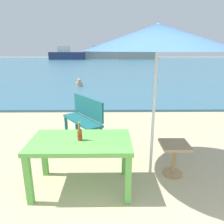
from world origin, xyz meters
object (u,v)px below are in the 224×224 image
(side_table_wood, at_px, (174,154))
(boat_ferry, at_px, (101,54))
(swimmer_person, at_px, (79,83))
(boat_fishing_trawler, at_px, (67,55))
(beer_bottle_amber, at_px, (80,134))
(patio_umbrella, at_px, (158,38))
(picnic_table_green, at_px, (81,147))
(bench_teal_center, at_px, (85,116))
(boat_cargo_ship, at_px, (135,54))

(side_table_wood, relative_size, boat_ferry, 0.07)
(swimmer_person, relative_size, boat_fishing_trawler, 0.06)
(beer_bottle_amber, height_order, patio_umbrella, patio_umbrella)
(picnic_table_green, height_order, patio_umbrella, patio_umbrella)
(side_table_wood, distance_m, boat_fishing_trawler, 41.07)
(patio_umbrella, relative_size, side_table_wood, 4.26)
(swimmer_person, bearing_deg, boat_fishing_trawler, 102.12)
(picnic_table_green, bearing_deg, beer_bottle_amber, -121.30)
(swimmer_person, bearing_deg, bench_teal_center, -81.07)
(side_table_wood, relative_size, boat_fishing_trawler, 0.08)
(beer_bottle_amber, bearing_deg, bench_teal_center, 94.79)
(beer_bottle_amber, distance_m, patio_umbrella, 1.70)
(patio_umbrella, bearing_deg, bench_teal_center, 130.57)
(boat_fishing_trawler, bearing_deg, side_table_wood, -76.67)
(picnic_table_green, height_order, swimmer_person, picnic_table_green)
(swimmer_person, bearing_deg, boat_cargo_ship, 78.28)
(swimmer_person, xyz_separation_m, boat_ferry, (-0.10, 34.50, 0.82))
(patio_umbrella, xyz_separation_m, boat_fishing_trawler, (-9.11, 39.95, -1.13))
(side_table_wood, relative_size, bench_teal_center, 0.46)
(bench_teal_center, bearing_deg, patio_umbrella, -49.43)
(beer_bottle_amber, xyz_separation_m, bench_teal_center, (-0.15, 1.78, -0.31))
(beer_bottle_amber, bearing_deg, side_table_wood, 13.31)
(beer_bottle_amber, height_order, boat_ferry, boat_ferry)
(boat_ferry, bearing_deg, beer_bottle_amber, -88.25)
(boat_cargo_ship, bearing_deg, boat_ferry, 170.52)
(boat_fishing_trawler, relative_size, boat_cargo_ship, 0.88)
(swimmer_person, height_order, boat_fishing_trawler, boat_fishing_trawler)
(bench_teal_center, bearing_deg, picnic_table_green, -85.00)
(side_table_wood, bearing_deg, swimmer_person, 107.89)
(boat_ferry, bearing_deg, bench_teal_center, -88.38)
(picnic_table_green, bearing_deg, boat_ferry, 91.76)
(picnic_table_green, distance_m, boat_ferry, 43.07)
(patio_umbrella, xyz_separation_m, boat_ferry, (-2.39, 42.70, -1.06))
(swimmer_person, relative_size, boat_ferry, 0.05)
(patio_umbrella, relative_size, boat_ferry, 0.31)
(side_table_wood, xyz_separation_m, boat_fishing_trawler, (-9.47, 39.96, 0.63))
(side_table_wood, xyz_separation_m, boat_ferry, (-2.76, 42.72, 0.70))
(side_table_wood, distance_m, bench_teal_center, 2.15)
(boat_cargo_ship, bearing_deg, picnic_table_green, -97.74)
(picnic_table_green, xyz_separation_m, side_table_wood, (1.43, 0.33, -0.30))
(picnic_table_green, relative_size, swimmer_person, 3.41)
(side_table_wood, xyz_separation_m, boat_cargo_ship, (4.26, 41.55, 0.75))
(picnic_table_green, bearing_deg, side_table_wood, 13.00)
(beer_bottle_amber, xyz_separation_m, swimmer_person, (-1.21, 8.56, -0.61))
(beer_bottle_amber, height_order, boat_cargo_ship, boat_cargo_ship)
(side_table_wood, bearing_deg, boat_ferry, 93.69)
(bench_teal_center, relative_size, boat_cargo_ship, 0.15)
(swimmer_person, height_order, boat_cargo_ship, boat_cargo_ship)
(bench_teal_center, height_order, boat_fishing_trawler, boat_fishing_trawler)
(beer_bottle_amber, distance_m, bench_teal_center, 1.82)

